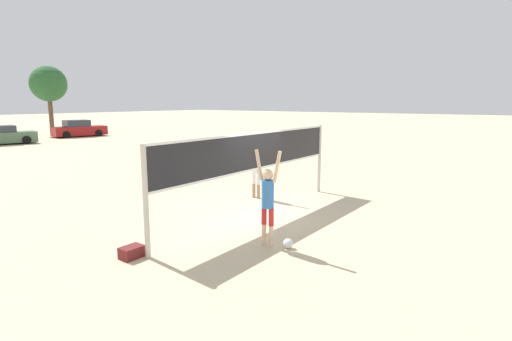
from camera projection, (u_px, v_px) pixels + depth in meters
ground_plane at (256, 216)px, 11.63m from camera, size 200.00×200.00×0.00m
volleyball_net at (256, 157)px, 11.34m from camera, size 7.92×0.12×2.44m
player_spiker at (268, 196)px, 9.03m from camera, size 0.28×0.72×2.23m
player_blocker at (256, 166)px, 13.61m from camera, size 0.28×0.71×2.14m
volleyball at (288, 243)px, 9.05m from camera, size 0.23×0.23×0.23m
gear_bag at (132, 252)px, 8.50m from camera, size 0.47×0.34×0.25m
parked_car_near at (79, 129)px, 37.35m from camera, size 4.91×2.63×1.55m
parked_car_mid at (4, 136)px, 30.65m from camera, size 4.61×2.79×1.45m
tree_left_cluster at (48, 84)px, 39.09m from camera, size 3.45×3.45×6.69m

